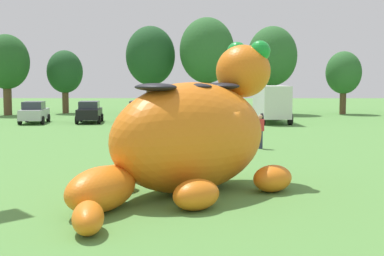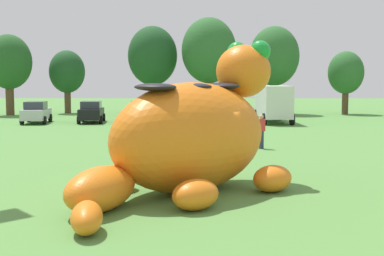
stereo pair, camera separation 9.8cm
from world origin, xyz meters
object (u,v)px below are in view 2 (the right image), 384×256
object	(u,v)px
giant_inflatable_creature	(192,135)
car_blue	(198,112)
car_yellow	(141,111)
car_black	(91,112)
spectator_near_inflatable	(149,116)
spectator_mid_field	(261,132)
box_truck	(273,103)
car_silver	(36,112)

from	to	relation	value
giant_inflatable_creature	car_blue	distance (m)	25.81
car_yellow	car_blue	world-z (taller)	same
car_black	spectator_near_inflatable	xyz separation A→B (m)	(5.07, -5.02, -0.01)
spectator_near_inflatable	spectator_mid_field	distance (m)	12.61
car_black	box_truck	world-z (taller)	box_truck
car_blue	car_yellow	bearing A→B (deg)	170.17
car_yellow	box_truck	distance (m)	10.66
car_silver	box_truck	bearing A→B (deg)	2.70
car_black	car_yellow	world-z (taller)	same
spectator_near_inflatable	spectator_mid_field	size ratio (longest dim) A/B	1.00
car_black	box_truck	bearing A→B (deg)	1.11
car_silver	car_black	bearing A→B (deg)	8.09
car_blue	box_truck	xyz separation A→B (m)	(6.00, 0.38, 0.74)
giant_inflatable_creature	spectator_near_inflatable	bearing A→B (deg)	99.06
car_black	car_silver	bearing A→B (deg)	-171.91
box_truck	spectator_near_inflatable	bearing A→B (deg)	-150.76
car_silver	box_truck	distance (m)	18.83
spectator_mid_field	giant_inflatable_creature	bearing A→B (deg)	-108.21
car_silver	spectator_mid_field	world-z (taller)	car_silver
giant_inflatable_creature	spectator_mid_field	xyz separation A→B (m)	(3.34, 10.16, -0.89)
car_blue	spectator_mid_field	bearing A→B (deg)	-78.44
car_blue	spectator_near_inflatable	distance (m)	6.03
car_yellow	box_truck	xyz separation A→B (m)	(10.62, -0.43, 0.74)
car_yellow	spectator_near_inflatable	distance (m)	5.84
car_blue	box_truck	world-z (taller)	box_truck
spectator_mid_field	car_yellow	bearing A→B (deg)	115.44
car_black	spectator_mid_field	size ratio (longest dim) A/B	2.48
car_blue	spectator_mid_field	xyz separation A→B (m)	(3.20, -15.63, -0.01)
giant_inflatable_creature	spectator_near_inflatable	size ratio (longest dim) A/B	5.13
car_yellow	spectator_mid_field	xyz separation A→B (m)	(7.82, -16.43, -0.01)
box_truck	car_blue	bearing A→B (deg)	-176.42
car_silver	spectator_near_inflatable	bearing A→B (deg)	-25.34
car_yellow	giant_inflatable_creature	bearing A→B (deg)	-80.45
giant_inflatable_creature	car_silver	xyz separation A→B (m)	(-12.65, 25.28, -0.88)
car_silver	car_black	xyz separation A→B (m)	(4.25, 0.60, 0.00)
car_silver	car_black	world-z (taller)	same
car_silver	box_truck	size ratio (longest dim) A/B	0.66
giant_inflatable_creature	car_yellow	bearing A→B (deg)	99.55
box_truck	spectator_mid_field	size ratio (longest dim) A/B	3.79
giant_inflatable_creature	spectator_mid_field	distance (m)	10.73
car_yellow	car_blue	distance (m)	4.69
spectator_near_inflatable	car_yellow	bearing A→B (deg)	101.33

